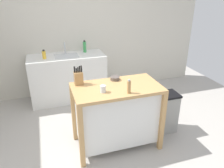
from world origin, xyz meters
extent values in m
plane|color=#ADA8A0|center=(0.00, 0.00, 0.00)|extent=(6.33, 6.33, 0.00)
cube|color=beige|center=(0.00, 2.05, 1.30)|extent=(5.33, 0.10, 2.60)
cube|color=tan|center=(0.17, 0.07, 0.88)|extent=(1.14, 0.63, 0.04)
cube|color=silver|center=(0.17, 0.07, 0.48)|extent=(1.04, 0.53, 0.76)
cube|color=tan|center=(-0.37, -0.21, 0.43)|extent=(0.06, 0.06, 0.86)
cube|color=tan|center=(0.71, -0.21, 0.43)|extent=(0.06, 0.06, 0.86)
cube|color=tan|center=(-0.37, 0.36, 0.43)|extent=(0.06, 0.06, 0.86)
cube|color=tan|center=(0.71, 0.36, 0.43)|extent=(0.06, 0.06, 0.86)
cube|color=#AD7F4C|center=(-0.28, 0.29, 0.99)|extent=(0.11, 0.09, 0.17)
cylinder|color=black|center=(-0.32, 0.29, 1.11)|extent=(0.02, 0.02, 0.08)
cylinder|color=black|center=(-0.30, 0.29, 1.10)|extent=(0.02, 0.02, 0.06)
cylinder|color=black|center=(-0.28, 0.29, 1.11)|extent=(0.02, 0.02, 0.07)
cylinder|color=black|center=(-0.26, 0.29, 1.11)|extent=(0.02, 0.02, 0.08)
cylinder|color=black|center=(-0.23, 0.29, 1.12)|extent=(0.02, 0.02, 0.08)
cylinder|color=#564C47|center=(0.22, 0.29, 0.93)|extent=(0.13, 0.13, 0.05)
cylinder|color=#342D2A|center=(0.22, 0.29, 0.95)|extent=(0.10, 0.10, 0.01)
cylinder|color=silver|center=(-0.04, -0.03, 0.95)|extent=(0.07, 0.07, 0.09)
cylinder|color=#AD7F4C|center=(0.25, -0.15, 0.98)|extent=(0.04, 0.04, 0.15)
sphere|color=#99999E|center=(0.25, -0.15, 1.07)|extent=(0.03, 0.03, 0.03)
cube|color=gray|center=(0.98, 0.16, 0.30)|extent=(0.34, 0.26, 0.60)
cube|color=black|center=(0.98, 0.16, 0.61)|extent=(0.36, 0.28, 0.03)
cube|color=silver|center=(-0.27, 1.70, 0.45)|extent=(1.42, 0.60, 0.90)
cube|color=silver|center=(-0.27, 1.68, 0.88)|extent=(0.44, 0.36, 0.03)
cylinder|color=#B7BCC1|center=(-0.27, 1.84, 1.01)|extent=(0.02, 0.02, 0.22)
cylinder|color=yellow|center=(-0.66, 1.61, 0.97)|extent=(0.06, 0.06, 0.14)
cylinder|color=black|center=(-0.66, 1.61, 1.05)|extent=(0.04, 0.04, 0.02)
cylinder|color=green|center=(0.11, 1.82, 1.00)|extent=(0.06, 0.06, 0.21)
cylinder|color=black|center=(0.11, 1.82, 1.12)|extent=(0.04, 0.04, 0.02)
camera|label=1|loc=(-0.68, -2.35, 2.08)|focal=35.26mm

